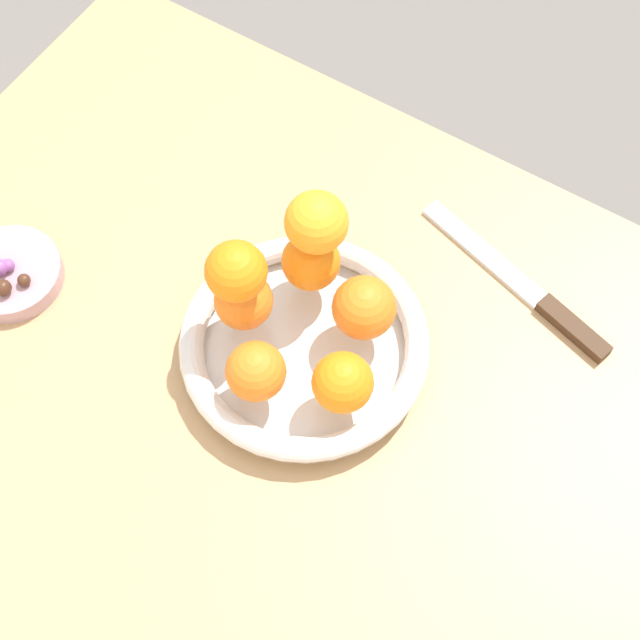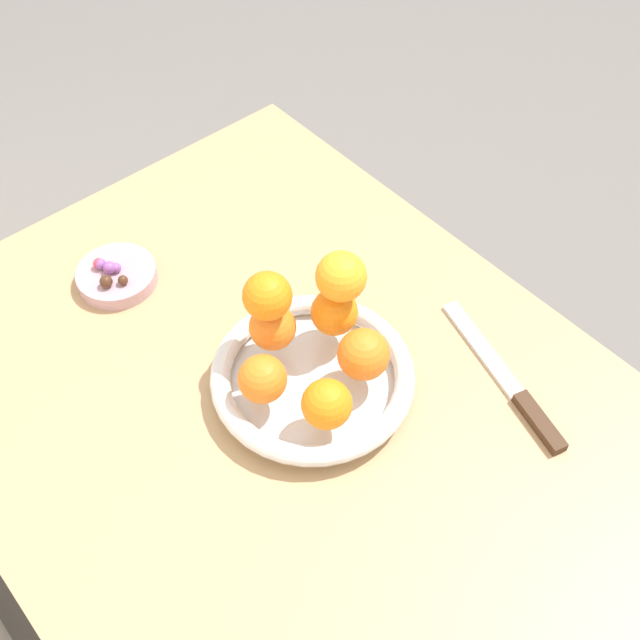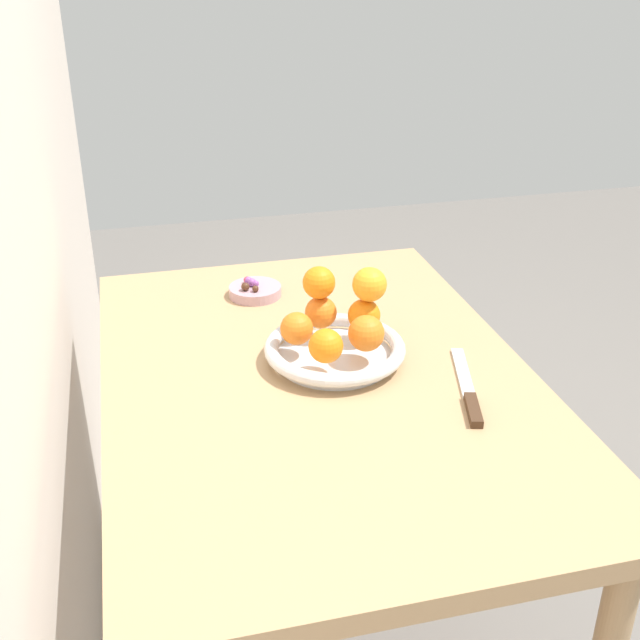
{
  "view_description": "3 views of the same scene",
  "coord_description": "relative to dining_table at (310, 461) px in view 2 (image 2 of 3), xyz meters",
  "views": [
    {
      "loc": [
        -0.21,
        0.34,
        1.67
      ],
      "look_at": [
        0.03,
        -0.05,
        0.82
      ],
      "focal_mm": 55.0,
      "sensor_mm": 36.0,
      "label": 1
    },
    {
      "loc": [
        -0.41,
        0.34,
        1.6
      ],
      "look_at": [
        0.06,
        -0.07,
        0.83
      ],
      "focal_mm": 45.0,
      "sensor_mm": 36.0,
      "label": 2
    },
    {
      "loc": [
        -1.21,
        0.3,
        1.47
      ],
      "look_at": [
        0.06,
        -0.02,
        0.82
      ],
      "focal_mm": 45.0,
      "sensor_mm": 36.0,
      "label": 3
    }
  ],
  "objects": [
    {
      "name": "ground_plane",
      "position": [
        0.0,
        0.0,
        -0.65
      ],
      "size": [
        6.0,
        6.0,
        0.0
      ],
      "primitive_type": "plane",
      "color": "slate"
    },
    {
      "name": "dining_table",
      "position": [
        0.0,
        0.0,
        0.0
      ],
      "size": [
        1.1,
        0.76,
        0.74
      ],
      "color": "tan",
      "rests_on": "ground_plane"
    },
    {
      "name": "fruit_bowl",
      "position": [
        0.04,
        -0.04,
        0.11
      ],
      "size": [
        0.26,
        0.26,
        0.04
      ],
      "color": "silver",
      "rests_on": "dining_table"
    },
    {
      "name": "candy_dish",
      "position": [
        0.36,
        0.05,
        0.1
      ],
      "size": [
        0.11,
        0.11,
        0.02
      ],
      "primitive_type": "cylinder",
      "color": "#B28C99",
      "rests_on": "dining_table"
    },
    {
      "name": "orange_0",
      "position": [
        0.05,
        0.03,
        0.16
      ],
      "size": [
        0.06,
        0.06,
        0.06
      ],
      "primitive_type": "sphere",
      "color": "orange",
      "rests_on": "fruit_bowl"
    },
    {
      "name": "orange_1",
      "position": [
        -0.02,
        -0.01,
        0.16
      ],
      "size": [
        0.06,
        0.06,
        0.06
      ],
      "primitive_type": "sphere",
      "color": "orange",
      "rests_on": "fruit_bowl"
    },
    {
      "name": "orange_2",
      "position": [
        -0.0,
        -0.09,
        0.16
      ],
      "size": [
        0.07,
        0.07,
        0.07
      ],
      "primitive_type": "sphere",
      "color": "orange",
      "rests_on": "fruit_bowl"
    },
    {
      "name": "orange_3",
      "position": [
        0.07,
        -0.11,
        0.16
      ],
      "size": [
        0.06,
        0.06,
        0.06
      ],
      "primitive_type": "sphere",
      "color": "orange",
      "rests_on": "fruit_bowl"
    },
    {
      "name": "orange_4",
      "position": [
        0.11,
        -0.03,
        0.16
      ],
      "size": [
        0.06,
        0.06,
        0.06
      ],
      "primitive_type": "sphere",
      "color": "orange",
      "rests_on": "fruit_bowl"
    },
    {
      "name": "orange_5",
      "position": [
        0.11,
        -0.03,
        0.22
      ],
      "size": [
        0.06,
        0.06,
        0.06
      ],
      "primitive_type": "sphere",
      "color": "orange",
      "rests_on": "orange_4"
    },
    {
      "name": "orange_6",
      "position": [
        0.07,
        -0.11,
        0.22
      ],
      "size": [
        0.06,
        0.06,
        0.06
      ],
      "primitive_type": "sphere",
      "color": "orange",
      "rests_on": "orange_3"
    },
    {
      "name": "candy_ball_0",
      "position": [
        0.34,
        0.06,
        0.12
      ],
      "size": [
        0.01,
        0.01,
        0.01
      ],
      "primitive_type": "sphere",
      "color": "#472819",
      "rests_on": "candy_dish"
    },
    {
      "name": "candy_ball_1",
      "position": [
        0.38,
        0.06,
        0.12
      ],
      "size": [
        0.02,
        0.02,
        0.02
      ],
      "primitive_type": "sphere",
      "color": "#8C4C99",
      "rests_on": "candy_dish"
    },
    {
      "name": "candy_ball_2",
      "position": [
        0.38,
        0.07,
        0.12
      ],
      "size": [
        0.02,
        0.02,
        0.02
      ],
      "primitive_type": "sphere",
      "color": "#C6384C",
      "rests_on": "candy_dish"
    },
    {
      "name": "candy_ball_3",
      "position": [
        0.35,
        0.08,
        0.12
      ],
      "size": [
        0.02,
        0.02,
        0.02
      ],
      "primitive_type": "sphere",
      "color": "#472819",
      "rests_on": "candy_dish"
    },
    {
      "name": "candy_ball_4",
      "position": [
        0.36,
        0.05,
        0.12
      ],
      "size": [
        0.01,
        0.01,
        0.01
      ],
      "primitive_type": "sphere",
      "color": "#8C4C99",
      "rests_on": "candy_dish"
    },
    {
      "name": "candy_ball_5",
      "position": [
        0.37,
        0.06,
        0.12
      ],
      "size": [
        0.02,
        0.02,
        0.02
      ],
      "primitive_type": "sphere",
      "color": "#8C4C99",
      "rests_on": "candy_dish"
    },
    {
      "name": "knife",
      "position": [
        -0.13,
        -0.23,
        0.09
      ],
      "size": [
        0.26,
        0.09,
        0.01
      ],
      "color": "#3F2819",
      "rests_on": "dining_table"
    }
  ]
}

